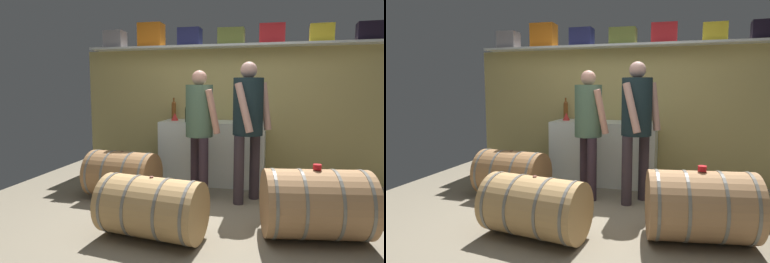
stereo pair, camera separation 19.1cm
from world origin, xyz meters
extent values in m
cube|color=gray|center=(0.00, 0.54, -0.01)|extent=(5.84, 7.49, 0.02)
cube|color=tan|center=(0.00, 2.14, 0.98)|extent=(4.64, 0.10, 1.96)
cube|color=silver|center=(0.00, 1.99, 1.97)|extent=(4.27, 0.40, 0.03)
cube|color=gray|center=(-1.80, 1.99, 2.12)|extent=(0.30, 0.26, 0.26)
cube|color=orange|center=(-1.20, 1.99, 2.16)|extent=(0.37, 0.29, 0.35)
cube|color=navy|center=(-0.60, 1.99, 2.12)|extent=(0.33, 0.25, 0.26)
cube|color=olive|center=(0.02, 1.99, 2.10)|extent=(0.38, 0.31, 0.23)
cube|color=red|center=(0.58, 1.99, 2.12)|extent=(0.35, 0.22, 0.27)
cube|color=yellow|center=(1.24, 1.99, 2.11)|extent=(0.32, 0.29, 0.24)
cube|color=black|center=(1.84, 1.99, 2.11)|extent=(0.33, 0.28, 0.24)
cube|color=white|center=(-0.20, 1.79, 0.45)|extent=(1.48, 0.59, 0.90)
cylinder|color=brown|center=(-0.85, 1.96, 1.01)|extent=(0.07, 0.07, 0.23)
sphere|color=brown|center=(-0.85, 1.96, 1.14)|extent=(0.07, 0.07, 0.07)
cylinder|color=brown|center=(-0.85, 1.96, 1.19)|extent=(0.03, 0.03, 0.08)
cylinder|color=black|center=(-0.53, 1.59, 0.99)|extent=(0.07, 0.07, 0.18)
sphere|color=black|center=(-0.53, 1.59, 1.09)|extent=(0.07, 0.07, 0.07)
cylinder|color=black|center=(-0.53, 1.59, 1.14)|extent=(0.03, 0.03, 0.08)
cylinder|color=#325C30|center=(0.18, 1.95, 1.01)|extent=(0.07, 0.07, 0.23)
sphere|color=#325C30|center=(0.18, 1.95, 1.14)|extent=(0.07, 0.07, 0.07)
cylinder|color=#325C30|center=(0.18, 1.95, 1.18)|extent=(0.03, 0.03, 0.08)
cylinder|color=white|center=(-0.30, 1.79, 0.90)|extent=(0.07, 0.07, 0.00)
cylinder|color=white|center=(-0.30, 1.79, 0.94)|extent=(0.01, 0.01, 0.08)
sphere|color=white|center=(-0.30, 1.79, 1.01)|extent=(0.09, 0.09, 0.09)
sphere|color=maroon|center=(-0.30, 1.79, 1.00)|extent=(0.05, 0.05, 0.05)
cone|color=red|center=(-0.78, 1.80, 0.95)|extent=(0.11, 0.11, 0.11)
cylinder|color=#B08053|center=(1.05, 0.15, 0.32)|extent=(1.03, 0.78, 0.63)
cylinder|color=slate|center=(0.66, 0.08, 0.32)|extent=(0.14, 0.64, 0.65)
cylinder|color=slate|center=(0.90, 0.12, 0.32)|extent=(0.14, 0.64, 0.65)
cylinder|color=slate|center=(1.20, 0.17, 0.32)|extent=(0.14, 0.64, 0.65)
cylinder|color=slate|center=(1.44, 0.22, 0.32)|extent=(0.14, 0.64, 0.65)
cylinder|color=brown|center=(1.05, 0.15, 0.65)|extent=(0.04, 0.04, 0.01)
cylinder|color=#A27246|center=(-1.17, 0.81, 0.30)|extent=(0.89, 0.65, 0.58)
cylinder|color=slate|center=(-1.53, 0.84, 0.30)|extent=(0.08, 0.59, 0.59)
cylinder|color=slate|center=(-1.31, 0.82, 0.30)|extent=(0.08, 0.59, 0.59)
cylinder|color=slate|center=(-1.04, 0.80, 0.30)|extent=(0.08, 0.59, 0.59)
cylinder|color=slate|center=(-0.82, 0.78, 0.30)|extent=(0.08, 0.59, 0.59)
cylinder|color=brown|center=(-1.17, 0.81, 0.59)|extent=(0.04, 0.04, 0.01)
cylinder|color=tan|center=(-0.41, -0.20, 0.29)|extent=(1.01, 0.68, 0.56)
cylinder|color=slate|center=(-0.81, -0.14, 0.29)|extent=(0.10, 0.57, 0.57)
cylinder|color=slate|center=(-0.56, -0.18, 0.29)|extent=(0.10, 0.57, 0.57)
cylinder|color=slate|center=(-0.26, -0.22, 0.29)|extent=(0.10, 0.57, 0.57)
cylinder|color=slate|center=(-0.02, -0.25, 0.29)|extent=(0.10, 0.57, 0.57)
cylinder|color=#915548|center=(-0.41, -0.20, 0.57)|extent=(0.04, 0.04, 0.01)
cylinder|color=red|center=(1.05, 0.15, 0.67)|extent=(0.08, 0.08, 0.05)
cylinder|color=#332631|center=(-0.17, 0.97, 0.39)|extent=(0.12, 0.12, 0.77)
cylinder|color=#332631|center=(-0.33, 1.21, 0.39)|extent=(0.12, 0.12, 0.77)
cylinder|color=#4C6C55|center=(-0.25, 1.09, 1.09)|extent=(0.34, 0.34, 0.64)
sphere|color=tan|center=(-0.25, 1.09, 1.50)|extent=(0.19, 0.19, 0.19)
cylinder|color=tan|center=(-0.06, 0.98, 1.09)|extent=(0.21, 0.18, 0.54)
cylinder|color=tan|center=(-0.28, 1.30, 1.09)|extent=(0.27, 0.22, 0.53)
cylinder|color=#342B32|center=(0.26, 0.92, 0.41)|extent=(0.12, 0.12, 0.82)
cylinder|color=#342B32|center=(0.43, 1.17, 0.41)|extent=(0.12, 0.12, 0.82)
cylinder|color=#17262B|center=(0.35, 1.05, 1.16)|extent=(0.36, 0.36, 0.68)
sphere|color=tan|center=(0.35, 1.05, 1.58)|extent=(0.20, 0.20, 0.20)
cylinder|color=tan|center=(0.32, 0.82, 1.16)|extent=(0.26, 0.21, 0.57)
cylinder|color=tan|center=(0.55, 1.16, 1.16)|extent=(0.19, 0.17, 0.58)
camera|label=1|loc=(0.67, -3.08, 1.39)|focal=32.29mm
camera|label=2|loc=(0.86, -3.03, 1.39)|focal=32.29mm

